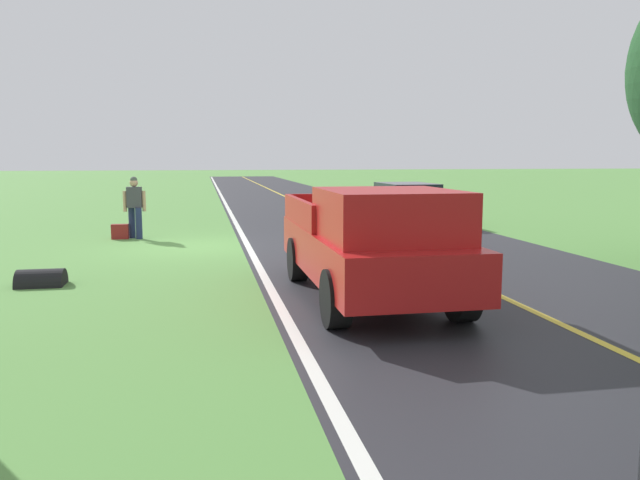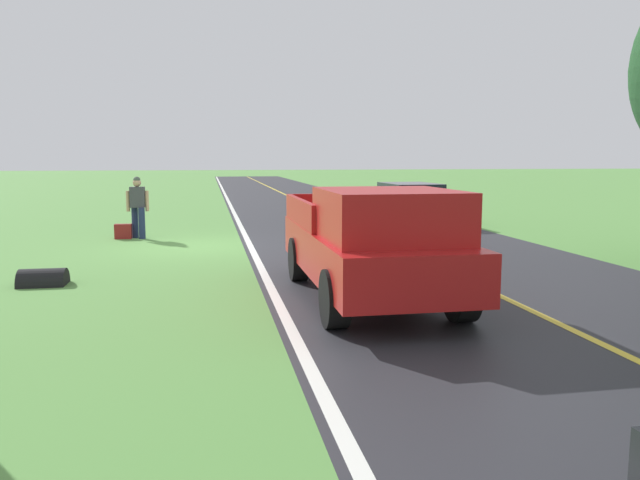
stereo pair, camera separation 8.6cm
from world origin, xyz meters
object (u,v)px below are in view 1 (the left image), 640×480
Objects in this scene: pickup_truck_passing at (372,241)px; suitcase_carried at (120,232)px; hitchhiker_walking at (135,204)px; sedan_near_oncoming at (405,202)px.

suitcase_carried is at bearing -60.32° from pickup_truck_passing.
hitchhiker_walking reaches higher than sedan_near_oncoming.
hitchhiker_walking is 9.78m from pickup_truck_passing.
suitcase_carried is 0.09× the size of pickup_truck_passing.
suitcase_carried is (0.42, 0.07, -0.77)m from hitchhiker_walking.
hitchhiker_walking is at bearing 14.73° from sedan_near_oncoming.
hitchhiker_walking is 0.39× the size of sedan_near_oncoming.
sedan_near_oncoming is at bearing 106.05° from suitcase_carried.
pickup_truck_passing is (-4.91, 8.62, 0.76)m from suitcase_carried.
hitchhiker_walking is 3.80× the size of suitcase_carried.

